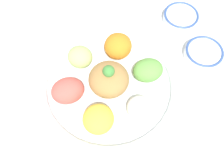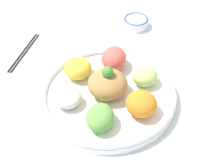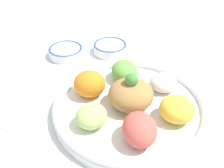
% 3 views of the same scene
% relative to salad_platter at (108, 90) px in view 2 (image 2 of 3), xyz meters
% --- Properties ---
extents(ground_plane, '(2.40, 2.40, 0.00)m').
position_rel_salad_platter_xyz_m(ground_plane, '(-0.03, -0.03, -0.03)').
color(ground_plane, white).
extents(salad_platter, '(0.37, 0.37, 0.11)m').
position_rel_salad_platter_xyz_m(salad_platter, '(0.00, 0.00, 0.00)').
color(salad_platter, white).
rests_on(salad_platter, ground_plane).
extents(sauce_bowl_red, '(0.09, 0.09, 0.03)m').
position_rel_salad_platter_xyz_m(sauce_bowl_red, '(0.27, -0.24, -0.01)').
color(sauce_bowl_red, white).
rests_on(sauce_bowl_red, ground_plane).
extents(chopsticks_pair_near, '(0.16, 0.15, 0.01)m').
position_rel_salad_platter_xyz_m(chopsticks_pair_near, '(0.30, 0.16, -0.02)').
color(chopsticks_pair_near, black).
rests_on(chopsticks_pair_near, ground_plane).
extents(serving_spoon_main, '(0.12, 0.08, 0.01)m').
position_rel_salad_platter_xyz_m(serving_spoon_main, '(-0.14, -0.25, -0.03)').
color(serving_spoon_main, beige).
rests_on(serving_spoon_main, ground_plane).
extents(serving_spoon_extra, '(0.12, 0.08, 0.01)m').
position_rel_salad_platter_xyz_m(serving_spoon_extra, '(0.18, -0.37, -0.03)').
color(serving_spoon_extra, beige).
rests_on(serving_spoon_extra, ground_plane).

